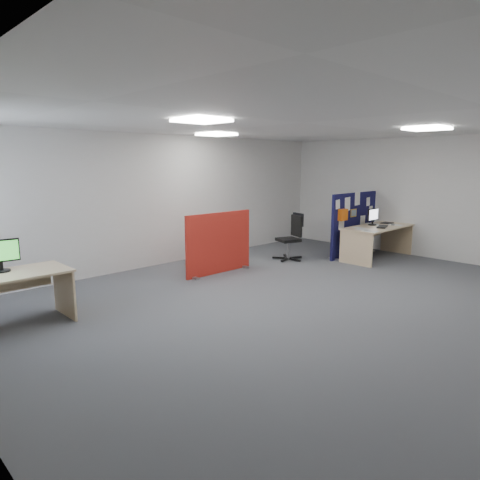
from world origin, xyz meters
TOP-DOWN VIEW (x-y plane):
  - floor at (0.00, 0.00)m, footprint 9.00×9.00m
  - ceiling at (0.00, 0.00)m, footprint 9.00×7.00m
  - wall_back at (0.00, 3.50)m, footprint 9.00×0.02m
  - wall_right at (4.50, 0.00)m, footprint 0.02×7.00m
  - ceiling_lights at (0.33, 0.67)m, footprint 4.10×4.10m
  - navy_divider at (3.46, 1.14)m, footprint 1.76×0.30m
  - main_desk at (3.58, 0.63)m, footprint 1.88×0.83m
  - monitor_main at (3.64, 0.76)m, footprint 0.43×0.18m
  - keyboard at (3.51, 0.46)m, footprint 0.48×0.32m
  - mouse at (3.97, 0.44)m, footprint 0.11×0.09m
  - paper_tray at (4.17, 0.68)m, footprint 0.29×0.24m
  - red_divider at (0.18, 2.09)m, footprint 1.58×0.30m
  - second_desk at (-3.68, 1.86)m, footprint 1.53×0.76m
  - monitor_second at (-3.66, 1.99)m, footprint 0.47×0.21m
  - office_chair at (2.13, 1.85)m, footprint 0.67×0.65m
  - desk_papers at (3.38, 0.61)m, footprint 1.50×0.85m

SIDE VIEW (x-z plane):
  - floor at x=0.00m, z-range 0.00..0.00m
  - second_desk at x=-3.68m, z-range 0.18..0.91m
  - main_desk at x=3.58m, z-range 0.20..0.93m
  - office_chair at x=2.13m, z-range 0.07..1.08m
  - red_divider at x=0.18m, z-range -0.01..1.17m
  - desk_papers at x=3.38m, z-range 0.73..0.73m
  - navy_divider at x=3.46m, z-range 0.00..1.47m
  - paper_tray at x=4.17m, z-range 0.73..0.74m
  - keyboard at x=3.51m, z-range 0.73..0.75m
  - mouse at x=3.97m, z-range 0.73..0.76m
  - monitor_main at x=3.64m, z-range 0.75..1.13m
  - monitor_second at x=-3.66m, z-range 0.75..1.17m
  - wall_back at x=0.00m, z-range 0.00..2.70m
  - wall_right at x=4.50m, z-range 0.00..2.70m
  - ceiling_lights at x=0.33m, z-range 2.65..2.69m
  - ceiling at x=0.00m, z-range 2.69..2.71m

